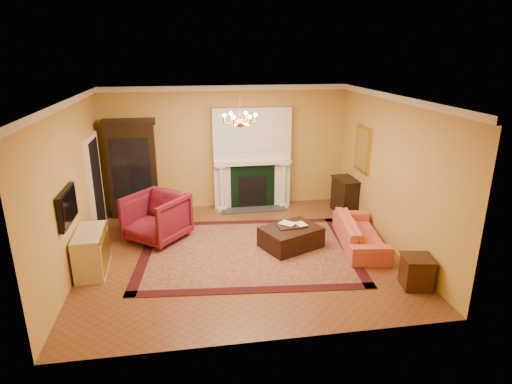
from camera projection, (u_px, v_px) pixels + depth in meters
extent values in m
cube|color=brown|center=(242.00, 252.00, 8.44)|extent=(6.00, 5.50, 0.02)
cube|color=white|center=(240.00, 97.00, 7.49)|extent=(6.00, 5.50, 0.02)
cube|color=#D4994C|center=(227.00, 148.00, 10.55)|extent=(6.00, 0.02, 3.00)
cube|color=#D4994C|center=(268.00, 241.00, 5.38)|extent=(6.00, 0.02, 3.00)
cube|color=#D4994C|center=(71.00, 187.00, 7.51)|extent=(0.02, 5.50, 3.00)
cube|color=#D4994C|center=(392.00, 172.00, 8.42)|extent=(0.02, 5.50, 3.00)
cube|color=silver|center=(252.00, 158.00, 10.56)|extent=(1.90, 0.32, 2.50)
cube|color=silver|center=(253.00, 135.00, 10.21)|extent=(1.10, 0.01, 0.80)
cube|color=black|center=(253.00, 187.00, 10.62)|extent=(1.10, 0.02, 1.10)
cube|color=black|center=(253.00, 191.00, 10.65)|extent=(0.70, 0.02, 0.75)
cube|color=#333333|center=(254.00, 209.00, 10.68)|extent=(1.60, 0.50, 0.04)
cube|color=silver|center=(252.00, 161.00, 10.52)|extent=(1.90, 0.44, 0.10)
cylinder|color=silver|center=(221.00, 187.00, 10.48)|extent=(0.14, 0.14, 1.18)
cylinder|color=silver|center=(284.00, 184.00, 10.72)|extent=(0.14, 0.14, 1.18)
cube|color=white|center=(225.00, 88.00, 10.05)|extent=(6.00, 0.08, 0.12)
cube|color=white|center=(62.00, 104.00, 7.06)|extent=(0.08, 5.50, 0.12)
cube|color=white|center=(397.00, 98.00, 7.96)|extent=(0.08, 5.50, 0.12)
cube|color=white|center=(95.00, 183.00, 9.25)|extent=(0.08, 1.05, 2.10)
cube|color=black|center=(97.00, 184.00, 9.26)|extent=(0.02, 0.85, 1.95)
cube|color=black|center=(67.00, 207.00, 7.00)|extent=(0.08, 0.95, 0.58)
cube|color=black|center=(70.00, 207.00, 7.01)|extent=(0.01, 0.85, 0.48)
cube|color=gold|center=(363.00, 149.00, 9.68)|extent=(0.05, 0.76, 1.05)
cube|color=white|center=(362.00, 149.00, 9.67)|extent=(0.01, 0.62, 0.90)
cylinder|color=gold|center=(240.00, 109.00, 7.55)|extent=(0.03, 0.03, 0.40)
sphere|color=gold|center=(240.00, 123.00, 7.63)|extent=(0.16, 0.16, 0.16)
sphere|color=#FFE5B2|center=(255.00, 115.00, 7.63)|extent=(0.07, 0.07, 0.07)
sphere|color=#FFE5B2|center=(246.00, 113.00, 7.83)|extent=(0.07, 0.07, 0.07)
sphere|color=#FFE5B2|center=(231.00, 113.00, 7.79)|extent=(0.07, 0.07, 0.07)
sphere|color=#FFE5B2|center=(224.00, 115.00, 7.54)|extent=(0.07, 0.07, 0.07)
sphere|color=#FFE5B2|center=(234.00, 117.00, 7.34)|extent=(0.07, 0.07, 0.07)
sphere|color=#FFE5B2|center=(250.00, 117.00, 7.38)|extent=(0.07, 0.07, 0.07)
cube|color=#450E10|center=(248.00, 251.00, 8.46)|extent=(4.45, 3.51, 0.02)
cube|color=black|center=(133.00, 170.00, 10.08)|extent=(1.11, 0.54, 2.19)
imported|color=maroon|center=(156.00, 215.00, 8.81)|extent=(1.45, 1.44, 1.09)
cylinder|color=black|center=(140.00, 230.00, 9.42)|extent=(0.27, 0.27, 0.04)
cylinder|color=black|center=(138.00, 216.00, 9.32)|extent=(0.06, 0.06, 0.61)
cylinder|color=silver|center=(137.00, 202.00, 9.22)|extent=(0.38, 0.38, 0.03)
cube|color=beige|center=(92.00, 252.00, 7.60)|extent=(0.53, 1.05, 0.77)
imported|color=#D24E42|center=(361.00, 228.00, 8.59)|extent=(0.86, 2.02, 0.76)
cube|color=#391A0F|center=(416.00, 273.00, 7.13)|extent=(0.52, 0.52, 0.52)
cube|color=black|center=(345.00, 196.00, 10.39)|extent=(0.50, 0.78, 0.83)
cube|color=black|center=(291.00, 237.00, 8.57)|extent=(1.34, 1.19, 0.41)
cube|color=black|center=(288.00, 226.00, 8.53)|extent=(0.44, 0.36, 0.03)
imported|color=gray|center=(285.00, 219.00, 8.46)|extent=(0.17, 0.19, 0.30)
imported|color=gray|center=(297.00, 219.00, 8.49)|extent=(0.19, 0.08, 0.26)
cylinder|color=gray|center=(221.00, 159.00, 10.38)|extent=(0.11, 0.11, 0.09)
cone|color=black|center=(221.00, 150.00, 10.31)|extent=(0.16, 0.16, 0.35)
cylinder|color=gray|center=(276.00, 157.00, 10.59)|extent=(0.11, 0.11, 0.09)
cone|color=black|center=(276.00, 148.00, 10.52)|extent=(0.16, 0.16, 0.35)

